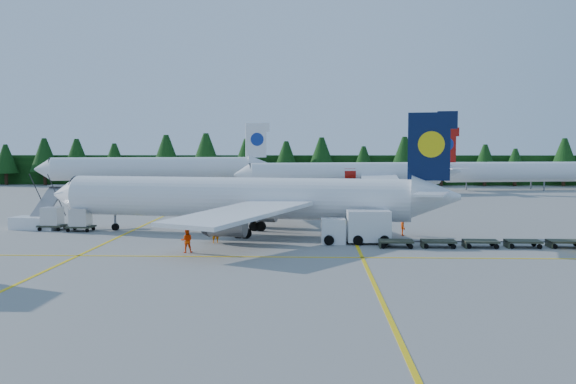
{
  "coord_description": "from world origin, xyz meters",
  "views": [
    {
      "loc": [
        2.51,
        -50.21,
        7.65
      ],
      "look_at": [
        0.26,
        9.13,
        3.5
      ],
      "focal_mm": 40.0,
      "sensor_mm": 36.0,
      "label": 1
    }
  ],
  "objects_px": {
    "airliner_navy": "(229,198)",
    "service_truck": "(356,227)",
    "airliner_red": "(343,174)",
    "airstairs": "(38,220)"
  },
  "relations": [
    {
      "from": "service_truck",
      "to": "airliner_navy",
      "type": "bearing_deg",
      "value": 152.29
    },
    {
      "from": "airliner_red",
      "to": "service_truck",
      "type": "xyz_separation_m",
      "value": [
        -1.55,
        -53.11,
        -1.96
      ]
    },
    {
      "from": "airliner_navy",
      "to": "airliner_red",
      "type": "distance_m",
      "value": 49.43
    },
    {
      "from": "airliner_red",
      "to": "airstairs",
      "type": "xyz_separation_m",
      "value": [
        -30.83,
        -44.86,
        -2.41
      ]
    },
    {
      "from": "airliner_navy",
      "to": "airstairs",
      "type": "relative_size",
      "value": 5.65
    },
    {
      "from": "airstairs",
      "to": "service_truck",
      "type": "bearing_deg",
      "value": -7.36
    },
    {
      "from": "airliner_red",
      "to": "service_truck",
      "type": "height_order",
      "value": "airliner_red"
    },
    {
      "from": "airliner_navy",
      "to": "service_truck",
      "type": "distance_m",
      "value": 12.17
    },
    {
      "from": "airliner_red",
      "to": "service_truck",
      "type": "bearing_deg",
      "value": -105.55
    },
    {
      "from": "airliner_navy",
      "to": "service_truck",
      "type": "height_order",
      "value": "airliner_navy"
    }
  ]
}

